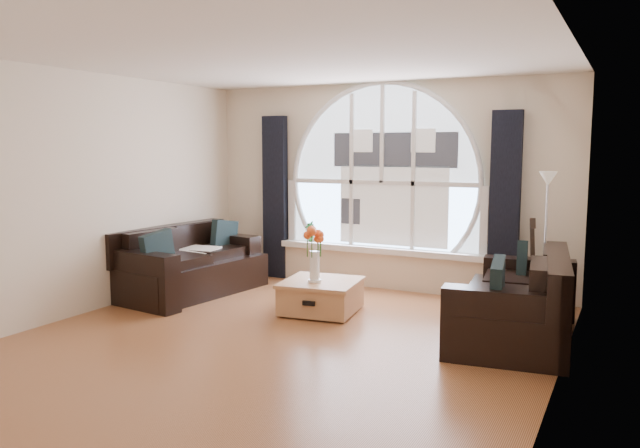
{
  "coord_description": "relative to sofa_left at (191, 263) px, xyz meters",
  "views": [
    {
      "loc": [
        2.99,
        -4.96,
        1.87
      ],
      "look_at": [
        0.0,
        0.9,
        1.05
      ],
      "focal_mm": 34.88,
      "sensor_mm": 36.0,
      "label": 1
    }
  ],
  "objects": [
    {
      "name": "ground",
      "position": [
        2.02,
        -1.24,
        -0.4
      ],
      "size": [
        5.0,
        5.5,
        0.01
      ],
      "primitive_type": "cube",
      "color": "brown",
      "rests_on": "ground"
    },
    {
      "name": "ceiling",
      "position": [
        2.02,
        -1.24,
        2.3
      ],
      "size": [
        5.0,
        5.5,
        0.01
      ],
      "primitive_type": "cube",
      "color": "silver",
      "rests_on": "ground"
    },
    {
      "name": "wall_back",
      "position": [
        2.02,
        1.51,
        0.95
      ],
      "size": [
        5.0,
        0.01,
        2.7
      ],
      "primitive_type": "cube",
      "color": "beige",
      "rests_on": "ground"
    },
    {
      "name": "wall_front",
      "position": [
        2.02,
        -3.99,
        0.95
      ],
      "size": [
        5.0,
        0.01,
        2.7
      ],
      "primitive_type": "cube",
      "color": "beige",
      "rests_on": "ground"
    },
    {
      "name": "wall_left",
      "position": [
        -0.48,
        -1.24,
        0.95
      ],
      "size": [
        0.01,
        5.5,
        2.7
      ],
      "primitive_type": "cube",
      "color": "beige",
      "rests_on": "ground"
    },
    {
      "name": "wall_right",
      "position": [
        4.52,
        -1.24,
        0.95
      ],
      "size": [
        0.01,
        5.5,
        2.7
      ],
      "primitive_type": "cube",
      "color": "beige",
      "rests_on": "ground"
    },
    {
      "name": "attic_slope",
      "position": [
        4.22,
        -1.24,
        1.95
      ],
      "size": [
        0.92,
        5.5,
        0.72
      ],
      "primitive_type": "cube",
      "color": "silver",
      "rests_on": "ground"
    },
    {
      "name": "arched_window",
      "position": [
        2.02,
        1.48,
        1.23
      ],
      "size": [
        2.6,
        0.06,
        2.15
      ],
      "primitive_type": "cube",
      "color": "silver",
      "rests_on": "wall_back"
    },
    {
      "name": "window_sill",
      "position": [
        2.02,
        1.41,
        0.11
      ],
      "size": [
        2.9,
        0.22,
        0.08
      ],
      "primitive_type": "cube",
      "color": "white",
      "rests_on": "wall_back"
    },
    {
      "name": "window_frame",
      "position": [
        2.02,
        1.45,
        1.23
      ],
      "size": [
        2.76,
        0.08,
        2.15
      ],
      "primitive_type": "cube",
      "color": "white",
      "rests_on": "wall_back"
    },
    {
      "name": "neighbor_house",
      "position": [
        2.17,
        1.46,
        1.1
      ],
      "size": [
        1.7,
        0.02,
        1.5
      ],
      "primitive_type": "cube",
      "color": "silver",
      "rests_on": "wall_back"
    },
    {
      "name": "curtain_left",
      "position": [
        0.42,
        1.39,
        0.75
      ],
      "size": [
        0.35,
        0.12,
        2.3
      ],
      "primitive_type": "cube",
      "color": "black",
      "rests_on": "ground"
    },
    {
      "name": "curtain_right",
      "position": [
        3.62,
        1.39,
        0.75
      ],
      "size": [
        0.35,
        0.12,
        2.3
      ],
      "primitive_type": "cube",
      "color": "black",
      "rests_on": "ground"
    },
    {
      "name": "sofa_left",
      "position": [
        0.0,
        0.0,
        0.0
      ],
      "size": [
        1.2,
        2.04,
        0.86
      ],
      "primitive_type": "cube",
      "rotation": [
        0.0,
        0.0,
        -0.13
      ],
      "color": "black",
      "rests_on": "ground"
    },
    {
      "name": "sofa_right",
      "position": [
        4.02,
        -0.05,
        0.0
      ],
      "size": [
        1.19,
        2.02,
        0.85
      ],
      "primitive_type": "cube",
      "rotation": [
        0.0,
        0.0,
        0.13
      ],
      "color": "black",
      "rests_on": "ground"
    },
    {
      "name": "coffee_chest",
      "position": [
        1.9,
        -0.06,
        -0.2
      ],
      "size": [
        0.93,
        0.93,
        0.41
      ],
      "primitive_type": "cube",
      "rotation": [
        0.0,
        0.0,
        0.13
      ],
      "color": "#AB7346",
      "rests_on": "ground"
    },
    {
      "name": "throw_blanket",
      "position": [
        -0.03,
        0.09,
        0.1
      ],
      "size": [
        0.61,
        0.61,
        0.1
      ],
      "primitive_type": "cube",
      "rotation": [
        0.0,
        0.0,
        0.11
      ],
      "color": "silver",
      "rests_on": "sofa_left"
    },
    {
      "name": "vase_flowers",
      "position": [
        1.86,
        -0.16,
        0.36
      ],
      "size": [
        0.24,
        0.24,
        0.7
      ],
      "primitive_type": "cube",
      "color": "white",
      "rests_on": "coffee_chest"
    },
    {
      "name": "floor_lamp",
      "position": [
        4.14,
        1.04,
        0.4
      ],
      "size": [
        0.24,
        0.24,
        1.6
      ],
      "primitive_type": "cube",
      "color": "#B2B2B2",
      "rests_on": "ground"
    },
    {
      "name": "guitar",
      "position": [
        3.98,
        1.29,
        0.13
      ],
      "size": [
        0.43,
        0.37,
        1.06
      ],
      "primitive_type": "cube",
      "rotation": [
        0.0,
        0.0,
        0.43
      ],
      "color": "brown",
      "rests_on": "ground"
    },
    {
      "name": "potted_plant",
      "position": [
        0.98,
        1.41,
        0.29
      ],
      "size": [
        0.18,
        0.15,
        0.29
      ],
      "primitive_type": "imported",
      "rotation": [
        0.0,
        0.0,
        -0.41
      ],
      "color": "#1E6023",
      "rests_on": "window_sill"
    }
  ]
}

